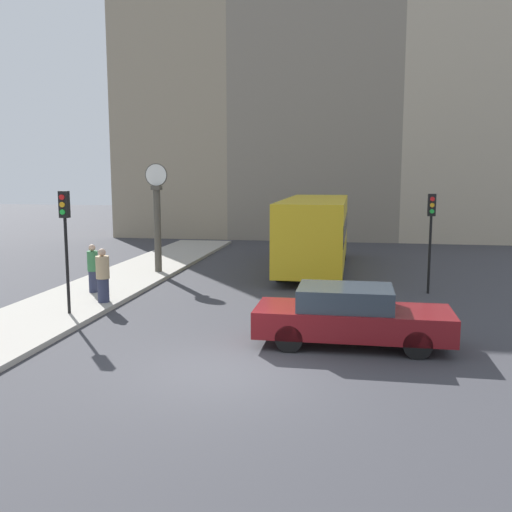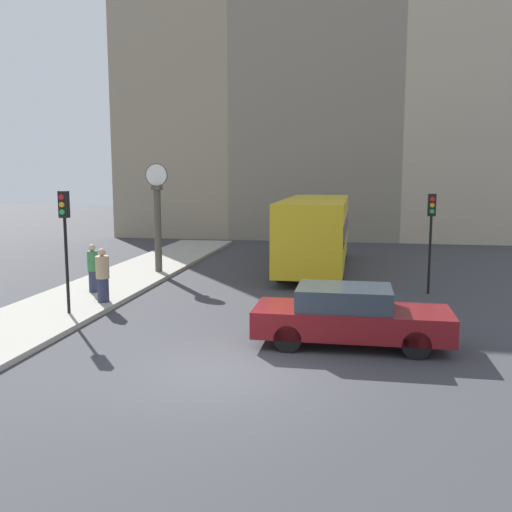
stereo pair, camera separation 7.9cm
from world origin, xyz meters
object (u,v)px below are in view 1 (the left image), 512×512
at_px(sedan_car, 351,316).
at_px(traffic_light_near, 65,226).
at_px(pedestrian_tan_coat, 103,276).
at_px(pedestrian_green_hoodie, 93,268).
at_px(traffic_light_far, 431,222).
at_px(street_clock, 157,217).
at_px(bus_distant, 315,230).

xyz_separation_m(sedan_car, traffic_light_near, (-8.09, 1.29, 1.95)).
bearing_deg(sedan_car, traffic_light_near, 170.94).
xyz_separation_m(pedestrian_tan_coat, pedestrian_green_hoodie, (-0.99, 1.37, -0.02)).
height_order(sedan_car, traffic_light_far, traffic_light_far).
height_order(traffic_light_far, pedestrian_tan_coat, traffic_light_far).
bearing_deg(pedestrian_tan_coat, pedestrian_green_hoodie, 126.00).
relative_size(sedan_car, street_clock, 1.06).
relative_size(sedan_car, pedestrian_tan_coat, 2.77).
height_order(traffic_light_near, pedestrian_green_hoodie, traffic_light_near).
distance_m(traffic_light_far, pedestrian_green_hoodie, 11.72).
distance_m(bus_distant, traffic_light_far, 6.14).
distance_m(street_clock, pedestrian_green_hoodie, 4.68).
bearing_deg(pedestrian_tan_coat, street_clock, 92.15).
height_order(bus_distant, traffic_light_far, traffic_light_far).
bearing_deg(traffic_light_far, bus_distant, 134.55).
relative_size(sedan_car, pedestrian_green_hoodie, 2.87).
relative_size(traffic_light_near, pedestrian_green_hoodie, 2.15).
distance_m(sedan_car, pedestrian_tan_coat, 8.23).
xyz_separation_m(bus_distant, traffic_light_near, (-6.45, -9.69, 0.93)).
xyz_separation_m(sedan_car, traffic_light_far, (2.64, 6.63, 1.77)).
height_order(traffic_light_far, pedestrian_green_hoodie, traffic_light_far).
bearing_deg(street_clock, bus_distant, 20.80).
relative_size(traffic_light_far, pedestrian_tan_coat, 2.04).
distance_m(sedan_car, traffic_light_near, 8.42).
xyz_separation_m(bus_distant, street_clock, (-6.31, -2.40, 0.65)).
distance_m(traffic_light_near, traffic_light_far, 11.99).
bearing_deg(bus_distant, traffic_light_near, -123.68).
distance_m(street_clock, pedestrian_tan_coat, 5.93).
distance_m(bus_distant, pedestrian_green_hoodie, 9.84).
height_order(traffic_light_far, street_clock, street_clock).
distance_m(traffic_light_near, pedestrian_tan_coat, 2.33).
relative_size(traffic_light_near, street_clock, 0.80).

